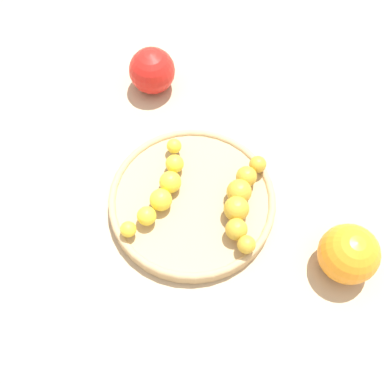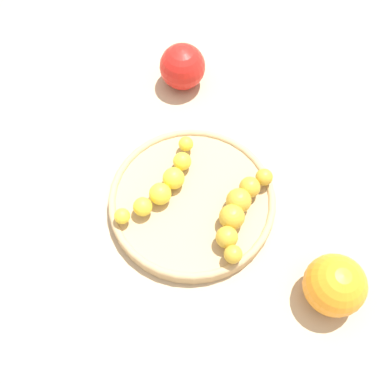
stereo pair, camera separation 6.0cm
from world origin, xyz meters
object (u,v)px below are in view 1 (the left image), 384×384
object	(u,v)px
fruit_bowl	(192,201)
orange_fruit	(348,254)
banana_yellow	(162,189)
banana_spotted	(242,201)
apple_red	(152,71)

from	to	relation	value
fruit_bowl	orange_fruit	size ratio (longest dim) A/B	3.02
orange_fruit	fruit_bowl	bearing A→B (deg)	108.90
banana_yellow	orange_fruit	distance (m)	0.25
banana_spotted	orange_fruit	distance (m)	0.15
fruit_bowl	banana_spotted	world-z (taller)	banana_spotted
banana_spotted	apple_red	distance (m)	0.26
banana_spotted	apple_red	bearing A→B (deg)	-49.84
banana_yellow	apple_red	xyz separation A→B (m)	(0.14, 0.16, 0.00)
banana_yellow	banana_spotted	world-z (taller)	banana_spotted
fruit_bowl	apple_red	distance (m)	0.22
banana_yellow	apple_red	bearing A→B (deg)	119.78
apple_red	banana_spotted	bearing A→B (deg)	-107.51
banana_spotted	apple_red	xyz separation A→B (m)	(0.08, 0.25, -0.00)
fruit_bowl	apple_red	size ratio (longest dim) A/B	3.19
banana_spotted	orange_fruit	bearing A→B (deg)	160.51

